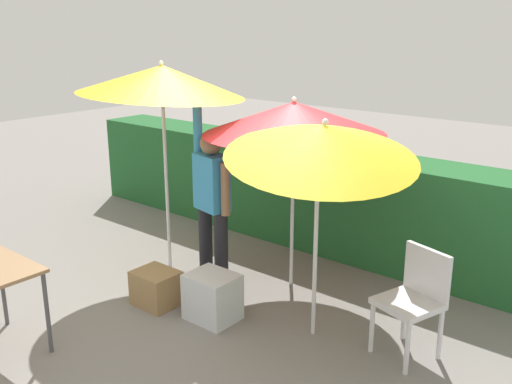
{
  "coord_description": "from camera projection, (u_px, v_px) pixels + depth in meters",
  "views": [
    {
      "loc": [
        3.28,
        -3.68,
        2.63
      ],
      "look_at": [
        0.0,
        0.3,
        1.1
      ],
      "focal_mm": 40.61,
      "sensor_mm": 36.0,
      "label": 1
    }
  ],
  "objects": [
    {
      "name": "hedge_row",
      "position": [
        345.0,
        203.0,
        6.74
      ],
      "size": [
        8.0,
        0.7,
        1.2
      ],
      "primitive_type": "cube",
      "color": "#23602D",
      "rests_on": "ground_plane"
    },
    {
      "name": "umbrella_orange",
      "position": [
        294.0,
        118.0,
        5.55
      ],
      "size": [
        1.79,
        1.78,
        1.94
      ],
      "color": "silver",
      "rests_on": "ground_plane"
    },
    {
      "name": "ground_plane",
      "position": [
        236.0,
        310.0,
        5.47
      ],
      "size": [
        24.0,
        24.0,
        0.0
      ],
      "primitive_type": "plane",
      "color": "gray"
    },
    {
      "name": "chair_plastic",
      "position": [
        415.0,
        296.0,
        4.64
      ],
      "size": [
        0.55,
        0.55,
        0.89
      ],
      "color": "silver",
      "rests_on": "ground_plane"
    },
    {
      "name": "umbrella_rainbow",
      "position": [
        162.0,
        80.0,
        5.89
      ],
      "size": [
        1.74,
        1.73,
        2.28
      ],
      "color": "silver",
      "rests_on": "ground_plane"
    },
    {
      "name": "crate_cardboard",
      "position": [
        156.0,
        288.0,
        5.55
      ],
      "size": [
        0.41,
        0.34,
        0.34
      ],
      "primitive_type": "cube",
      "color": "#9E7A4C",
      "rests_on": "ground_plane"
    },
    {
      "name": "umbrella_yellow",
      "position": [
        322.0,
        142.0,
        4.59
      ],
      "size": [
        1.62,
        1.6,
        2.04
      ],
      "color": "silver",
      "rests_on": "ground_plane"
    },
    {
      "name": "person_vendor",
      "position": [
        212.0,
        198.0,
        5.76
      ],
      "size": [
        0.56,
        0.29,
        1.88
      ],
      "color": "black",
      "rests_on": "ground_plane"
    },
    {
      "name": "cooler_box",
      "position": [
        212.0,
        297.0,
        5.26
      ],
      "size": [
        0.44,
        0.37,
        0.44
      ],
      "primitive_type": "cube",
      "color": "silver",
      "rests_on": "ground_plane"
    }
  ]
}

